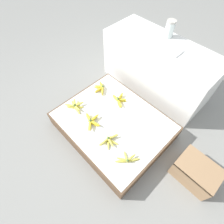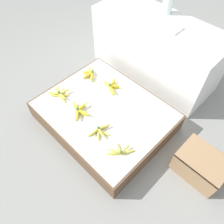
{
  "view_description": "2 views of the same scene",
  "coord_description": "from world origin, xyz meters",
  "px_view_note": "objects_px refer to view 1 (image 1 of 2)",
  "views": [
    {
      "loc": [
        0.75,
        -0.75,
        1.87
      ],
      "look_at": [
        -0.09,
        0.06,
        0.23
      ],
      "focal_mm": 28.0,
      "sensor_mm": 36.0,
      "label": 1
    },
    {
      "loc": [
        0.96,
        -0.87,
        1.87
      ],
      "look_at": [
        0.09,
        0.02,
        0.23
      ],
      "focal_mm": 35.0,
      "sensor_mm": 36.0,
      "label": 2
    }
  ],
  "objects_px": {
    "banana_bunch_front_midright": "(109,140)",
    "banana_bunch_middle_left": "(101,88)",
    "banana_bunch_middle_midleft": "(119,100)",
    "foam_tray_white": "(171,50)",
    "banana_bunch_front_right": "(127,159)",
    "glass_jar": "(170,29)",
    "banana_bunch_front_midleft": "(91,121)",
    "banana_bunch_front_left": "(75,106)",
    "wooden_crate": "(195,172)"
  },
  "relations": [
    {
      "from": "banana_bunch_front_midright",
      "to": "foam_tray_white",
      "type": "distance_m",
      "value": 1.2
    },
    {
      "from": "banana_bunch_front_midright",
      "to": "glass_jar",
      "type": "height_order",
      "value": "glass_jar"
    },
    {
      "from": "banana_bunch_front_midleft",
      "to": "foam_tray_white",
      "type": "bearing_deg",
      "value": 82.58
    },
    {
      "from": "banana_bunch_middle_left",
      "to": "banana_bunch_middle_midleft",
      "type": "bearing_deg",
      "value": 6.56
    },
    {
      "from": "banana_bunch_front_midleft",
      "to": "banana_bunch_middle_midleft",
      "type": "distance_m",
      "value": 0.44
    },
    {
      "from": "wooden_crate",
      "to": "banana_bunch_front_midright",
      "type": "xyz_separation_m",
      "value": [
        -0.8,
        -0.41,
        0.11
      ]
    },
    {
      "from": "banana_bunch_front_midleft",
      "to": "banana_bunch_middle_midleft",
      "type": "bearing_deg",
      "value": 90.55
    },
    {
      "from": "banana_bunch_middle_midleft",
      "to": "foam_tray_white",
      "type": "height_order",
      "value": "foam_tray_white"
    },
    {
      "from": "banana_bunch_front_midleft",
      "to": "banana_bunch_front_right",
      "type": "xyz_separation_m",
      "value": [
        0.57,
        -0.03,
        -0.01
      ]
    },
    {
      "from": "banana_bunch_front_right",
      "to": "glass_jar",
      "type": "relative_size",
      "value": 1.06
    },
    {
      "from": "banana_bunch_front_right",
      "to": "foam_tray_white",
      "type": "bearing_deg",
      "value": 110.89
    },
    {
      "from": "banana_bunch_front_midright",
      "to": "banana_bunch_middle_left",
      "type": "relative_size",
      "value": 1.15
    },
    {
      "from": "banana_bunch_front_midright",
      "to": "banana_bunch_front_left",
      "type": "bearing_deg",
      "value": 178.45
    },
    {
      "from": "banana_bunch_front_midright",
      "to": "banana_bunch_front_right",
      "type": "relative_size",
      "value": 1.12
    },
    {
      "from": "banana_bunch_front_left",
      "to": "banana_bunch_middle_midleft",
      "type": "bearing_deg",
      "value": 56.29
    },
    {
      "from": "glass_jar",
      "to": "banana_bunch_front_midright",
      "type": "bearing_deg",
      "value": -75.26
    },
    {
      "from": "banana_bunch_front_midright",
      "to": "wooden_crate",
      "type": "bearing_deg",
      "value": 27.01
    },
    {
      "from": "wooden_crate",
      "to": "glass_jar",
      "type": "relative_size",
      "value": 2.02
    },
    {
      "from": "banana_bunch_front_midright",
      "to": "banana_bunch_middle_left",
      "type": "xyz_separation_m",
      "value": [
        -0.61,
        0.42,
        0.0
      ]
    },
    {
      "from": "banana_bunch_front_midleft",
      "to": "wooden_crate",
      "type": "bearing_deg",
      "value": 19.59
    },
    {
      "from": "banana_bunch_middle_midleft",
      "to": "glass_jar",
      "type": "relative_size",
      "value": 1.09
    },
    {
      "from": "glass_jar",
      "to": "foam_tray_white",
      "type": "bearing_deg",
      "value": -47.53
    },
    {
      "from": "wooden_crate",
      "to": "banana_bunch_middle_midleft",
      "type": "bearing_deg",
      "value": 177.5
    },
    {
      "from": "glass_jar",
      "to": "banana_bunch_middle_left",
      "type": "bearing_deg",
      "value": -106.8
    },
    {
      "from": "banana_bunch_front_midright",
      "to": "foam_tray_white",
      "type": "height_order",
      "value": "foam_tray_white"
    },
    {
      "from": "banana_bunch_middle_left",
      "to": "glass_jar",
      "type": "xyz_separation_m",
      "value": [
        0.26,
        0.88,
        0.55
      ]
    },
    {
      "from": "banana_bunch_middle_left",
      "to": "banana_bunch_front_left",
      "type": "bearing_deg",
      "value": -89.47
    },
    {
      "from": "banana_bunch_front_midright",
      "to": "banana_bunch_middle_midleft",
      "type": "distance_m",
      "value": 0.55
    },
    {
      "from": "banana_bunch_front_midleft",
      "to": "banana_bunch_front_right",
      "type": "relative_size",
      "value": 1.18
    },
    {
      "from": "foam_tray_white",
      "to": "banana_bunch_front_midleft",
      "type": "bearing_deg",
      "value": -97.42
    },
    {
      "from": "banana_bunch_front_left",
      "to": "banana_bunch_front_midright",
      "type": "xyz_separation_m",
      "value": [
        0.6,
        -0.02,
        -0.0
      ]
    },
    {
      "from": "wooden_crate",
      "to": "banana_bunch_front_left",
      "type": "xyz_separation_m",
      "value": [
        -1.4,
        -0.39,
        0.11
      ]
    },
    {
      "from": "wooden_crate",
      "to": "banana_bunch_middle_midleft",
      "type": "xyz_separation_m",
      "value": [
        -1.11,
        0.05,
        0.11
      ]
    },
    {
      "from": "banana_bunch_front_midleft",
      "to": "glass_jar",
      "type": "bearing_deg",
      "value": 91.71
    },
    {
      "from": "banana_bunch_middle_midleft",
      "to": "banana_bunch_middle_left",
      "type": "bearing_deg",
      "value": -173.44
    },
    {
      "from": "banana_bunch_front_left",
      "to": "foam_tray_white",
      "type": "height_order",
      "value": "foam_tray_white"
    },
    {
      "from": "wooden_crate",
      "to": "banana_bunch_front_right",
      "type": "bearing_deg",
      "value": -141.66
    },
    {
      "from": "glass_jar",
      "to": "banana_bunch_front_right",
      "type": "bearing_deg",
      "value": -65.23
    },
    {
      "from": "banana_bunch_front_midleft",
      "to": "banana_bunch_middle_left",
      "type": "relative_size",
      "value": 1.22
    },
    {
      "from": "banana_bunch_front_midleft",
      "to": "banana_bunch_front_midright",
      "type": "xyz_separation_m",
      "value": [
        0.3,
        -0.02,
        -0.01
      ]
    },
    {
      "from": "glass_jar",
      "to": "banana_bunch_front_left",
      "type": "bearing_deg",
      "value": -101.48
    },
    {
      "from": "banana_bunch_middle_left",
      "to": "banana_bunch_front_midright",
      "type": "bearing_deg",
      "value": -34.94
    },
    {
      "from": "banana_bunch_front_left",
      "to": "banana_bunch_front_midleft",
      "type": "relative_size",
      "value": 0.93
    },
    {
      "from": "banana_bunch_front_midright",
      "to": "banana_bunch_front_right",
      "type": "xyz_separation_m",
      "value": [
        0.26,
        -0.02,
        -0.0
      ]
    },
    {
      "from": "banana_bunch_front_midleft",
      "to": "banana_bunch_front_right",
      "type": "height_order",
      "value": "banana_bunch_front_midleft"
    },
    {
      "from": "banana_bunch_front_midright",
      "to": "banana_bunch_front_right",
      "type": "height_order",
      "value": "banana_bunch_front_midright"
    },
    {
      "from": "banana_bunch_front_midright",
      "to": "banana_bunch_middle_midleft",
      "type": "height_order",
      "value": "banana_bunch_middle_midleft"
    },
    {
      "from": "banana_bunch_front_right",
      "to": "glass_jar",
      "type": "distance_m",
      "value": 1.55
    },
    {
      "from": "wooden_crate",
      "to": "foam_tray_white",
      "type": "height_order",
      "value": "foam_tray_white"
    },
    {
      "from": "banana_bunch_front_midright",
      "to": "foam_tray_white",
      "type": "bearing_deg",
      "value": 98.36
    }
  ]
}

